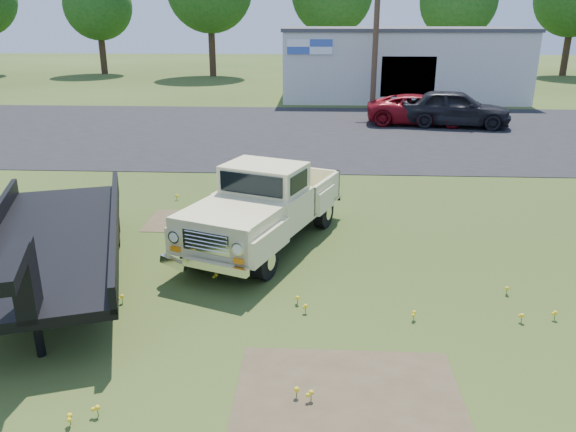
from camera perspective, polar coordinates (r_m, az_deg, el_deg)
The scene contains 12 objects.
ground at distance 10.48m, azimuth -2.96°, elevation -7.30°, with size 140.00×140.00×0.00m, color #2B3F14.
asphalt_lot at distance 24.78m, azimuth 0.63°, elevation 8.53°, with size 90.00×14.00×0.02m, color black.
dirt_patch_a at distance 7.89m, azimuth 6.10°, elevation -17.41°, with size 3.00×2.00×0.01m, color #4B3D28.
dirt_patch_b at distance 13.98m, azimuth -9.66°, elevation -0.53°, with size 2.20×1.60×0.01m, color #4B3D28.
commercial_building at distance 36.72m, azimuth 11.23°, elevation 15.07°, with size 14.20×8.20×4.15m.
utility_pole_mid at distance 31.44m, azimuth 8.99°, elevation 19.08°, with size 1.60×0.30×9.00m.
treeline_b at distance 53.79m, azimuth -18.77°, elevation 19.57°, with size 5.76×5.76×8.57m.
treeline_e at distance 49.54m, azimuth 16.94°, elevation 20.20°, with size 6.08×6.08×9.04m.
vintage_pickup_truck at distance 12.10m, azimuth -2.37°, elevation 1.13°, with size 1.95×5.03×1.82m, color beige, non-canonical shape.
flatbed_trailer at distance 11.29m, azimuth -22.82°, elevation -1.59°, with size 2.34×7.01×1.91m, color black, non-canonical shape.
red_pickup at distance 27.17m, azimuth 13.26°, elevation 10.45°, with size 2.25×4.87×1.35m, color maroon.
dark_sedan at distance 27.02m, azimuth 16.61°, elevation 10.45°, with size 1.96×4.88×1.66m, color black.
Camera 1 is at (1.04, -9.30, 4.73)m, focal length 35.00 mm.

